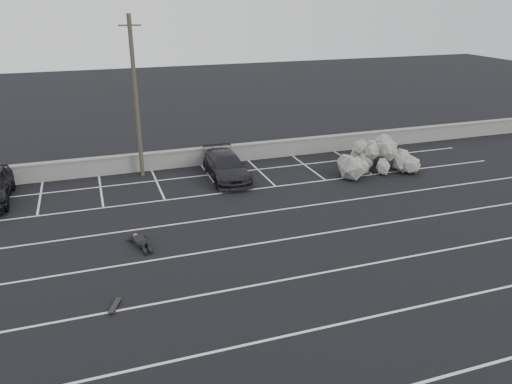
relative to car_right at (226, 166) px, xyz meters
name	(u,v)px	position (x,y,z in m)	size (l,w,h in m)	color
ground	(262,284)	(-1.83, -11.11, -0.71)	(120.00, 120.00, 0.00)	black
seawall	(184,158)	(-1.83, 2.89, -0.16)	(50.00, 0.45, 1.06)	gray
stall_lines	(226,233)	(-1.92, -6.71, -0.70)	(36.00, 20.05, 0.01)	silver
car_right	(226,166)	(0.00, 0.00, 0.00)	(1.98, 4.87, 1.41)	black
utility_pole	(136,98)	(-4.43, 2.09, 3.74)	(1.17, 0.23, 8.79)	#4C4238
trash_bin	(226,157)	(0.65, 2.49, -0.22)	(0.68, 0.68, 0.96)	#272729
riprap_pile	(375,162)	(8.64, -1.47, -0.19)	(5.91, 3.93, 1.25)	#A4A29A
person	(139,238)	(-5.61, -6.47, -0.48)	(1.35, 2.43, 0.46)	black
skateboard	(115,306)	(-6.92, -10.90, -0.64)	(0.45, 0.74, 0.09)	black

